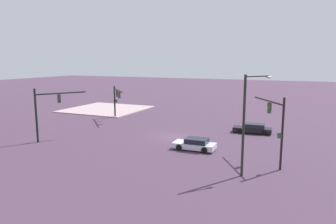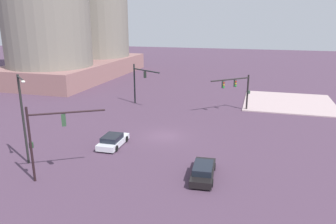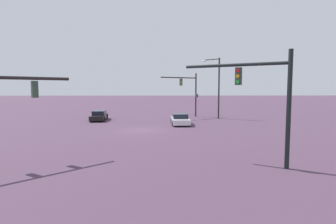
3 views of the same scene
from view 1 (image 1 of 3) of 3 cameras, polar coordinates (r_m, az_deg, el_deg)
ground_plane at (r=37.73m, az=0.79°, el=-4.53°), size 231.53×231.53×0.00m
sidewalk_corner at (r=59.49m, az=-11.13°, el=0.53°), size 13.59×13.32×0.15m
traffic_signal_near_corner at (r=28.39m, az=19.00°, el=-1.40°), size 3.16×5.30×6.12m
traffic_signal_opposite_side at (r=37.70m, az=-21.12°, el=0.97°), size 3.15×5.05×6.04m
traffic_signal_cross_street at (r=49.05m, az=-9.36°, el=2.77°), size 4.47×5.02×5.04m
streetlamp_curved_arm at (r=25.04m, az=14.19°, el=-1.01°), size 1.92×2.18×8.03m
sedan_car_approaching at (r=32.41m, az=4.92°, el=-5.86°), size 4.36×2.05×1.21m
sedan_car_waiting_far at (r=40.92m, az=15.18°, el=-2.93°), size 4.82×2.08×1.21m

